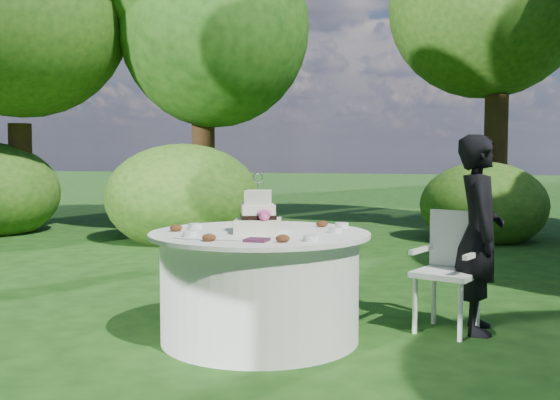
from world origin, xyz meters
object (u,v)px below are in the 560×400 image
Objects in this scene: guest at (479,234)px; table at (260,285)px; napkins at (257,240)px; chair at (451,262)px; cake at (258,217)px.

table is (-1.49, -0.65, -0.34)m from guest.
napkins is at bearing 125.16° from guest.
napkins is 1.76m from guest.
guest is 0.29m from chair.
chair is at bearing 88.56° from guest.
cake is at bearing 110.51° from guest.
guest is 1.64× the size of chair.
cake reaches higher than napkins.
guest is at bearing 23.38° from table.
guest is 1.65m from cake.
napkins is at bearing -136.12° from chair.
guest reaches higher than table.
table is at bearing -153.92° from chair.
table is 3.70× the size of cake.
cake is (0.00, -0.05, 0.50)m from table.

